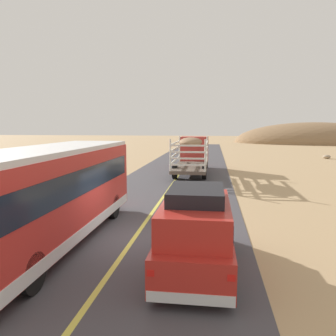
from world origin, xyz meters
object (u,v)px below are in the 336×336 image
(bus, at_px, (51,193))
(boulder_near_shoulder, at_px, (327,157))
(suv_near, at_px, (196,230))
(livestock_truck, at_px, (193,151))

(bus, height_order, boulder_near_shoulder, bus)
(bus, xyz_separation_m, boulder_near_shoulder, (18.86, 31.77, -1.52))
(suv_near, xyz_separation_m, bus, (-4.87, 1.43, 0.60))
(suv_near, relative_size, livestock_truck, 0.48)
(boulder_near_shoulder, bearing_deg, livestock_truck, -139.33)
(bus, bearing_deg, boulder_near_shoulder, 59.31)
(livestock_truck, distance_m, boulder_near_shoulder, 20.20)
(bus, relative_size, boulder_near_shoulder, 10.64)
(livestock_truck, relative_size, boulder_near_shoulder, 10.32)
(suv_near, bearing_deg, bus, 163.66)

